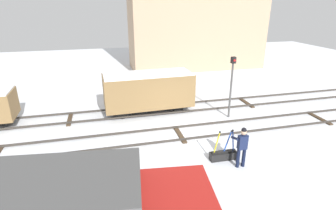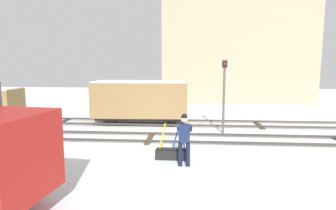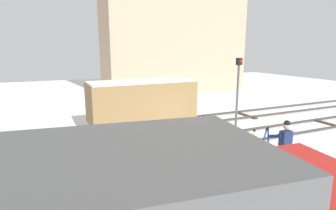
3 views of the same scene
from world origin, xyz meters
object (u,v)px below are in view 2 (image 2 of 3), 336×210
(switch_lever_frame, at_px, (172,153))
(signal_post, at_px, (224,89))
(freight_car_back_track, at_px, (140,100))
(rail_worker, at_px, (184,136))

(switch_lever_frame, distance_m, signal_post, 5.30)
(switch_lever_frame, relative_size, freight_car_back_track, 0.26)
(switch_lever_frame, height_order, freight_car_back_track, freight_car_back_track)
(freight_car_back_track, bearing_deg, rail_worker, -70.36)
(freight_car_back_track, bearing_deg, switch_lever_frame, -71.90)
(switch_lever_frame, xyz_separation_m, freight_car_back_track, (-2.27, 6.23, 1.21))
(switch_lever_frame, xyz_separation_m, signal_post, (2.34, 4.29, 2.04))
(switch_lever_frame, height_order, rail_worker, rail_worker)
(rail_worker, bearing_deg, freight_car_back_track, 112.60)
(switch_lever_frame, bearing_deg, freight_car_back_track, 111.06)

